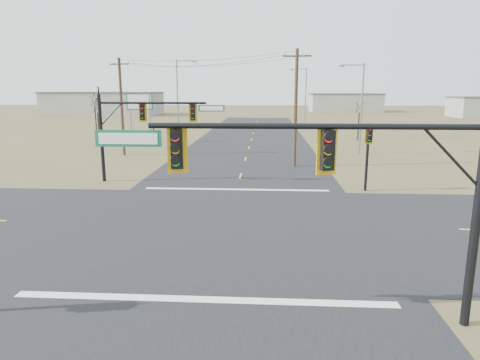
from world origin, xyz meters
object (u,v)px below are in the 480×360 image
object	(u,v)px
streetlight_c	(179,93)
bare_tree_b	(94,100)
bare_tree_a	(97,106)
utility_pole_far	(122,106)
bare_tree_c	(360,106)
mast_arm_far	(146,119)
pedestal_signal_ne	(369,141)
mast_arm_near	(324,166)
highway_sign	(140,108)
streetlight_b	(304,96)
streetlight_a	(360,104)
utility_pole_near	(296,107)

from	to	relation	value
streetlight_c	bare_tree_b	size ratio (longest dim) A/B	1.69
bare_tree_a	utility_pole_far	bearing A→B (deg)	-58.13
bare_tree_c	mast_arm_far	bearing A→B (deg)	-127.30
pedestal_signal_ne	streetlight_c	bearing A→B (deg)	109.30
mast_arm_near	highway_sign	distance (m)	43.90
utility_pole_far	highway_sign	bearing A→B (deg)	96.78
pedestal_signal_ne	highway_sign	bearing A→B (deg)	121.37
pedestal_signal_ne	streetlight_b	xyz separation A→B (m)	(-0.46, 42.26, 2.26)
bare_tree_c	bare_tree_a	bearing A→B (deg)	-174.49
highway_sign	bare_tree_b	distance (m)	15.01
highway_sign	bare_tree_a	distance (m)	5.65
mast_arm_near	streetlight_b	size ratio (longest dim) A/B	1.06
highway_sign	pedestal_signal_ne	bearing A→B (deg)	-50.32
utility_pole_far	streetlight_b	xyz separation A→B (m)	(20.15, 28.03, 0.59)
mast_arm_far	streetlight_c	xyz separation A→B (m)	(-3.87, 30.65, 1.42)
mast_arm_near	bare_tree_b	xyz separation A→B (m)	(-26.96, 51.62, 0.50)
mast_arm_near	streetlight_a	xyz separation A→B (m)	(7.79, 32.68, 0.58)
pedestal_signal_ne	utility_pole_near	world-z (taller)	utility_pole_near
highway_sign	bare_tree_a	size ratio (longest dim) A/B	1.06
utility_pole_near	pedestal_signal_ne	bearing A→B (deg)	-65.40
streetlight_c	pedestal_signal_ne	bearing A→B (deg)	-52.00
mast_arm_far	highway_sign	world-z (taller)	mast_arm_far
pedestal_signal_ne	utility_pole_far	size ratio (longest dim) A/B	0.47
utility_pole_near	utility_pole_far	size ratio (longest dim) A/B	1.03
pedestal_signal_ne	streetlight_a	xyz separation A→B (m)	(2.85, 16.59, 1.82)
mast_arm_far	bare_tree_a	distance (m)	26.43
streetlight_a	utility_pole_near	bearing A→B (deg)	-146.88
mast_arm_near	utility_pole_far	size ratio (longest dim) A/B	1.10
streetlight_a	bare_tree_a	distance (m)	31.47
bare_tree_c	pedestal_signal_ne	bearing A→B (deg)	-100.64
utility_pole_far	bare_tree_c	size ratio (longest dim) A/B	1.68
mast_arm_far	bare_tree_b	distance (m)	37.68
pedestal_signal_ne	utility_pole_near	size ratio (longest dim) A/B	0.46
mast_arm_near	bare_tree_a	size ratio (longest dim) A/B	1.83
mast_arm_far	bare_tree_b	xyz separation A→B (m)	(-17.15, 33.55, 0.51)
mast_arm_near	utility_pole_far	world-z (taller)	utility_pole_far
mast_arm_near	pedestal_signal_ne	xyz separation A→B (m)	(4.94, 16.09, -1.24)
mast_arm_far	streetlight_b	size ratio (longest dim) A/B	0.90
utility_pole_near	highway_sign	size ratio (longest dim) A/B	1.62
streetlight_c	bare_tree_c	size ratio (longest dim) A/B	1.87
mast_arm_far	streetlight_c	size ratio (longest dim) A/B	0.84
streetlight_c	bare_tree_b	world-z (taller)	streetlight_c
streetlight_a	bare_tree_a	world-z (taller)	streetlight_a
pedestal_signal_ne	streetlight_b	distance (m)	42.32
mast_arm_near	streetlight_a	world-z (taller)	streetlight_a
streetlight_b	utility_pole_near	bearing A→B (deg)	-98.37
utility_pole_far	bare_tree_c	xyz separation A→B (m)	(25.93, 14.11, -0.50)
mast_arm_far	utility_pole_near	bearing A→B (deg)	19.48
highway_sign	mast_arm_far	bearing A→B (deg)	-74.60
streetlight_a	streetlight_b	bearing A→B (deg)	82.02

